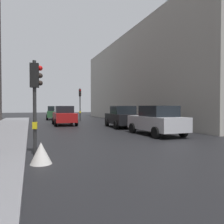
# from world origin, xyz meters

# --- Properties ---
(ground_plane) EXTENTS (120.00, 120.00, 0.00)m
(ground_plane) POSITION_xyz_m (0.00, 0.00, 0.00)
(ground_plane) COLOR black
(building_facade_right) EXTENTS (12.00, 29.32, 10.00)m
(building_facade_right) POSITION_xyz_m (11.16, 16.78, 5.00)
(building_facade_right) COLOR #B2ADA3
(building_facade_right) RESTS_ON ground
(traffic_light_far_median) EXTENTS (0.25, 0.43, 3.87)m
(traffic_light_far_median) POSITION_xyz_m (0.59, 18.83, 2.67)
(traffic_light_far_median) COLOR #2D2D2D
(traffic_light_far_median) RESTS_ON ground
(traffic_light_near_left) EXTENTS (0.44, 0.27, 3.32)m
(traffic_light_near_left) POSITION_xyz_m (-4.84, 0.44, 2.29)
(traffic_light_near_left) COLOR #2D2D2D
(traffic_light_near_left) RESTS_ON ground
(car_dark_suv) EXTENTS (2.25, 4.32, 1.76)m
(car_dark_suv) POSITION_xyz_m (2.04, 9.20, 0.88)
(car_dark_suv) COLOR black
(car_dark_suv) RESTS_ON ground
(car_green_estate) EXTENTS (2.22, 4.30, 1.76)m
(car_green_estate) POSITION_xyz_m (-2.04, 23.09, 0.88)
(car_green_estate) COLOR #2D6038
(car_green_estate) RESTS_ON ground
(car_red_sedan) EXTENTS (2.08, 4.23, 1.76)m
(car_red_sedan) POSITION_xyz_m (-2.05, 13.38, 0.88)
(car_red_sedan) COLOR red
(car_red_sedan) RESTS_ON ground
(car_silver_hatchback) EXTENTS (2.13, 4.26, 1.76)m
(car_silver_hatchback) POSITION_xyz_m (2.11, 3.90, 0.88)
(car_silver_hatchback) COLOR #BCBCC1
(car_silver_hatchback) RESTS_ON ground
(warning_sign_triangle) EXTENTS (0.64, 0.64, 0.65)m
(warning_sign_triangle) POSITION_xyz_m (-4.72, -0.91, 0.33)
(warning_sign_triangle) COLOR silver
(warning_sign_triangle) RESTS_ON ground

